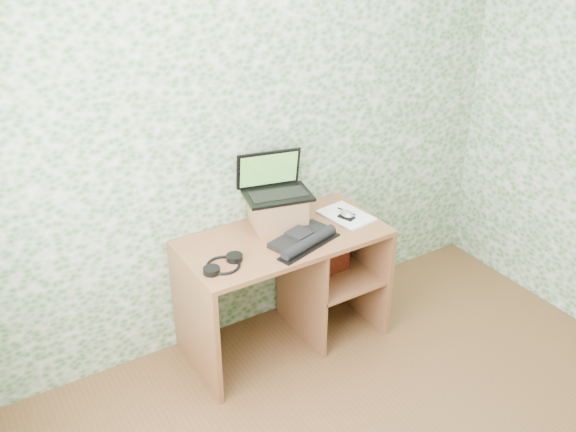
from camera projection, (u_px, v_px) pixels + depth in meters
wall_back at (256, 130)px, 3.67m from camera, size 3.50×0.00×3.50m
desk at (292, 269)px, 3.88m from camera, size 1.20×0.60×0.75m
riser at (278, 210)px, 3.78m from camera, size 0.35×0.31×0.18m
laptop at (274, 185)px, 3.74m from camera, size 0.43×0.35×0.26m
keyboard at (304, 240)px, 3.61m from camera, size 0.45×0.33×0.06m
headphones at (223, 265)px, 3.40m from camera, size 0.25×0.23×0.03m
notepad at (346, 216)px, 3.90m from camera, size 0.26×0.34×0.01m
mouse at (347, 215)px, 3.85m from camera, size 0.10×0.12×0.03m
pen at (347, 211)px, 3.92m from camera, size 0.05×0.13×0.01m
red_box at (330, 251)px, 3.94m from camera, size 0.26×0.10×0.30m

